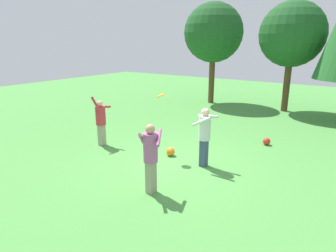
% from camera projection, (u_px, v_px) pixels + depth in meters
% --- Properties ---
extents(ground_plane, '(40.00, 40.00, 0.00)m').
position_uv_depth(ground_plane, '(172.00, 163.00, 8.79)').
color(ground_plane, '#4C9342').
extents(person_thrower, '(0.55, 0.54, 1.74)m').
position_uv_depth(person_thrower, '(101.00, 119.00, 10.08)').
color(person_thrower, gray).
rests_on(person_thrower, ground_plane).
extents(person_catcher, '(0.60, 0.50, 1.72)m').
position_uv_depth(person_catcher, '(204.00, 132.00, 8.31)').
color(person_catcher, '#38476B').
rests_on(person_catcher, ground_plane).
extents(person_bystander, '(0.69, 0.72, 1.70)m').
position_uv_depth(person_bystander, '(151.00, 153.00, 6.81)').
color(person_bystander, gray).
rests_on(person_bystander, ground_plane).
extents(frisbee, '(0.35, 0.36, 0.14)m').
position_uv_depth(frisbee, '(161.00, 95.00, 8.81)').
color(frisbee, orange).
extents(ball_red, '(0.25, 0.25, 0.25)m').
position_uv_depth(ball_red, '(267.00, 141.00, 10.29)').
color(ball_red, red).
rests_on(ball_red, ground_plane).
extents(ball_orange, '(0.27, 0.27, 0.27)m').
position_uv_depth(ball_orange, '(170.00, 152.00, 9.31)').
color(ball_orange, orange).
rests_on(ball_orange, ground_plane).
extents(tree_left, '(3.29, 3.29, 5.61)m').
position_uv_depth(tree_left, '(213.00, 33.00, 16.40)').
color(tree_left, brown).
rests_on(tree_left, ground_plane).
extents(tree_center, '(3.17, 3.17, 5.43)m').
position_uv_depth(tree_center, '(292.00, 35.00, 14.34)').
color(tree_center, brown).
rests_on(tree_center, ground_plane).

